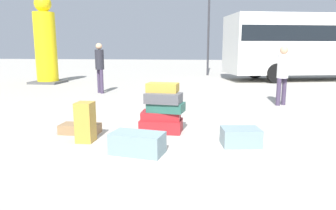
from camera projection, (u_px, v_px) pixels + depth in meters
ground_plane at (167, 136)px, 5.43m from camera, size 80.00×80.00×0.00m
suitcase_tower at (163, 111)px, 5.63m from camera, size 0.83×0.58×0.91m
suitcase_slate_behind_tower at (241, 137)px, 4.85m from camera, size 0.66×0.51×0.29m
suitcase_slate_upright_blue at (137, 143)px, 4.48m from camera, size 0.83×0.54×0.32m
suitcase_tan_left_side at (85, 122)px, 5.03m from camera, size 0.28×0.30×0.67m
suitcase_brown_foreground_far at (80, 129)px, 5.57m from camera, size 0.71×0.37×0.17m
person_bearded_onlooker at (283, 71)px, 8.24m from camera, size 0.30×0.30×1.61m
person_tourist_with_camera at (100, 64)px, 10.52m from camera, size 0.30×0.30×1.74m
yellow_dummy_statue at (46, 45)px, 13.55m from camera, size 1.31×1.31×3.86m
parked_bus at (332, 43)px, 15.10m from camera, size 10.75×5.00×3.15m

